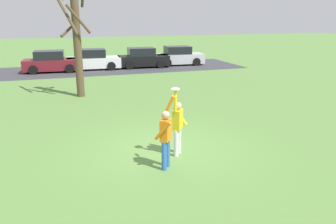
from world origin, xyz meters
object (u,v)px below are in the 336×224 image
(person_defender, at_px, (166,135))
(parked_car_white, at_px, (93,60))
(frisbee_disc, at_px, (175,89))
(parked_car_maroon, at_px, (51,62))
(parked_car_black, at_px, (143,58))
(parked_car_silver, at_px, (179,56))
(bare_tree_tall, at_px, (76,36))
(person_catcher, at_px, (178,124))

(person_defender, xyz_separation_m, parked_car_white, (0.13, 18.80, -0.25))
(frisbee_disc, bearing_deg, parked_car_maroon, 101.00)
(frisbee_disc, height_order, parked_car_black, frisbee_disc)
(parked_car_silver, relative_size, bare_tree_tall, 0.70)
(bare_tree_tall, bearing_deg, person_defender, -80.62)
(frisbee_disc, bearing_deg, bare_tree_tall, 102.99)
(parked_car_maroon, xyz_separation_m, parked_car_silver, (10.40, 0.48, 0.00))
(parked_car_maroon, distance_m, parked_car_silver, 10.41)
(person_catcher, bearing_deg, parked_car_maroon, -129.59)
(frisbee_disc, distance_m, parked_car_maroon, 18.33)
(frisbee_disc, distance_m, bare_tree_tall, 9.29)
(frisbee_disc, distance_m, parked_car_white, 18.25)
(person_catcher, xyz_separation_m, parked_car_silver, (6.77, 18.24, -0.25))
(person_catcher, xyz_separation_m, frisbee_disc, (-0.14, -0.18, 1.11))
(frisbee_disc, bearing_deg, parked_car_black, 78.66)
(parked_car_maroon, distance_m, parked_car_white, 3.14)
(person_defender, xyz_separation_m, bare_tree_tall, (-1.59, 9.60, 2.13))
(frisbee_disc, bearing_deg, person_defender, -128.87)
(parked_car_black, bearing_deg, parked_car_silver, 10.30)
(parked_car_maroon, distance_m, parked_car_black, 7.11)
(person_catcher, height_order, bare_tree_tall, bare_tree_tall)
(parked_car_maroon, relative_size, bare_tree_tall, 0.70)
(parked_car_maroon, relative_size, parked_car_black, 1.00)
(parked_car_maroon, bearing_deg, frisbee_disc, -75.12)
(person_defender, xyz_separation_m, parked_car_maroon, (-3.00, 18.55, -0.25))
(person_defender, xyz_separation_m, frisbee_disc, (0.49, 0.61, 1.11))
(parked_car_white, bearing_deg, person_defender, -86.53)
(parked_car_black, xyz_separation_m, parked_car_silver, (3.29, 0.37, 0.00))
(person_defender, bearing_deg, parked_car_maroon, 48.05)
(parked_car_maroon, xyz_separation_m, bare_tree_tall, (1.41, -8.95, 2.38))
(parked_car_silver, xyz_separation_m, bare_tree_tall, (-8.99, -9.42, 2.38))
(bare_tree_tall, bearing_deg, person_catcher, -75.89)
(parked_car_maroon, bearing_deg, person_defender, -76.94)
(parked_car_maroon, distance_m, bare_tree_tall, 9.37)
(person_defender, height_order, parked_car_white, person_defender)
(parked_car_black, bearing_deg, frisbee_disc, -97.46)
(parked_car_black, relative_size, parked_car_silver, 1.00)
(person_catcher, xyz_separation_m, person_defender, (-0.63, -0.78, -0.00))
(parked_car_silver, bearing_deg, bare_tree_tall, -129.77)
(person_catcher, relative_size, frisbee_disc, 8.42)
(parked_car_silver, height_order, bare_tree_tall, bare_tree_tall)
(parked_car_black, xyz_separation_m, bare_tree_tall, (-5.69, -9.05, 2.38))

